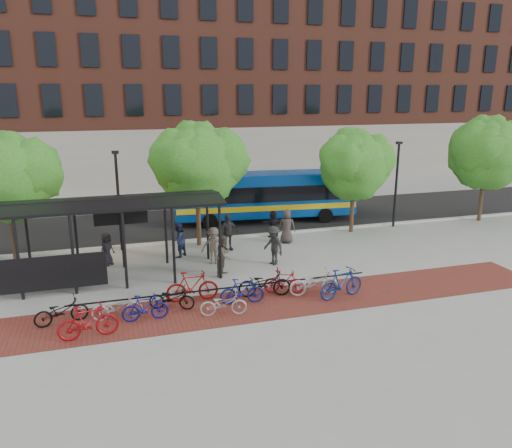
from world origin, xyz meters
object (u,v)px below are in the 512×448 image
object	(u,v)px
pedestrian_2	(178,240)
pedestrian_8	(224,255)
bike_10	(314,283)
lamp_post_left	(118,198)
bike_5	(192,286)
bike_9	(284,282)
bike_1	(88,322)
bike_7	(242,291)
pedestrian_4	(228,232)
bus_shelter	(93,213)
bike_0	(61,311)
tree_b	(198,162)
bike_2	(117,307)
tree_d	(488,150)
bus	(265,194)
pedestrian_5	(273,224)
lamp_post_right	(396,182)
bike_3	(145,308)
tree_a	(7,174)
pedestrian_9	(273,245)
bike_6	(223,304)
tree_c	(355,162)
bike_8	(265,283)
pedestrian_0	(107,249)
pedestrian_6	(287,226)
pedestrian_3	(213,246)
bike_11	(342,283)
bike_4	(172,298)

from	to	relation	value
pedestrian_2	pedestrian_8	distance (m)	3.50
bike_10	lamp_post_left	bearing A→B (deg)	47.96
bike_5	bike_9	distance (m)	3.71
bike_1	pedestrian_8	distance (m)	7.23
bike_7	pedestrian_4	distance (m)	6.80
bus_shelter	bike_0	distance (m)	4.97
tree_b	bike_2	world-z (taller)	tree_b
bike_2	bike_7	bearing A→B (deg)	-88.53
tree_d	bus	xyz separation A→B (m)	(-13.16, 3.85, -2.72)
lamp_post_left	pedestrian_5	bearing A→B (deg)	-0.11
lamp_post_right	bike_3	size ratio (longest dim) A/B	3.10
pedestrian_8	tree_a	bearing A→B (deg)	100.02
bike_5	pedestrian_9	world-z (taller)	pedestrian_9
bike_7	tree_d	bearing A→B (deg)	-60.04
bike_9	bike_6	bearing A→B (deg)	134.90
bike_1	tree_b	bearing A→B (deg)	-36.06
lamp_post_right	bike_2	world-z (taller)	lamp_post_right
bike_9	pedestrian_2	xyz separation A→B (m)	(-3.43, 5.84, 0.39)
tree_c	pedestrian_5	distance (m)	5.84
bike_8	pedestrian_8	distance (m)	3.00
bike_9	tree_b	bearing A→B (deg)	34.70
bike_2	pedestrian_5	bearing A→B (deg)	-45.02
bike_5	pedestrian_4	xyz separation A→B (m)	(2.85, 5.89, 0.35)
tree_a	bike_1	size ratio (longest dim) A/B	3.13
lamp_post_left	pedestrian_0	size ratio (longest dim) A/B	3.25
tree_d	lamp_post_right	size ratio (longest dim) A/B	1.28
bike_9	pedestrian_6	size ratio (longest dim) A/B	0.89
tree_a	pedestrian_5	size ratio (longest dim) A/B	4.04
bus_shelter	pedestrian_3	bearing A→B (deg)	6.44
lamp_post_right	pedestrian_4	bearing A→B (deg)	-171.31
bike_0	pedestrian_0	distance (m)	6.19
bike_3	pedestrian_2	xyz separation A→B (m)	(2.17, 6.76, 0.39)
lamp_post_right	bike_8	xyz separation A→B (m)	(-10.76, -7.91, -2.19)
bike_11	pedestrian_5	world-z (taller)	pedestrian_5
tree_c	pedestrian_6	size ratio (longest dim) A/B	3.20
lamp_post_right	bike_11	distance (m)	12.07
bike_6	bike_0	bearing A→B (deg)	88.41
lamp_post_right	bike_4	size ratio (longest dim) A/B	2.95
bike_2	bike_9	xyz separation A→B (m)	(6.57, 0.53, 0.02)
tree_a	pedestrian_9	world-z (taller)	tree_a
tree_a	bike_7	distance (m)	12.74
bike_10	pedestrian_9	bearing A→B (deg)	12.78
tree_c	tree_b	bearing A→B (deg)	180.00
tree_c	pedestrian_6	distance (m)	5.55
tree_b	bike_2	distance (m)	10.12
tree_b	pedestrian_0	distance (m)	6.38
bike_9	bus_shelter	bearing A→B (deg)	82.48
tree_c	pedestrian_5	world-z (taller)	tree_c
bike_7	lamp_post_left	bearing A→B (deg)	32.34
pedestrian_3	pedestrian_5	distance (m)	5.42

